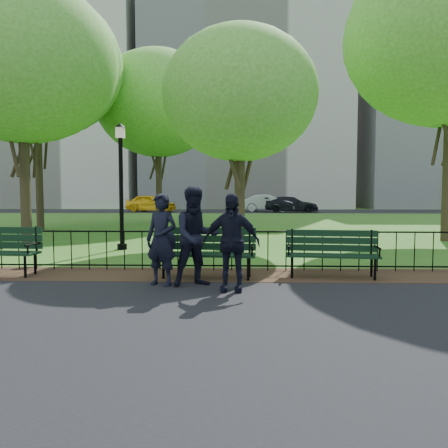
{
  "coord_description": "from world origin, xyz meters",
  "views": [
    {
      "loc": [
        1.14,
        -7.6,
        1.72
      ],
      "look_at": [
        0.84,
        1.5,
        1.08
      ],
      "focal_mm": 35.0,
      "sensor_mm": 36.0,
      "label": 1
    }
  ],
  "objects_px": {
    "person_left": "(161,240)",
    "sedan_dark": "(291,204)",
    "tree_near_e": "(240,95)",
    "tree_far_c": "(158,104)",
    "park_bench_main": "(188,244)",
    "park_bench_right_a": "(332,248)",
    "person_mid": "(196,236)",
    "taxi": "(151,203)",
    "person_right": "(231,242)",
    "sedan_silver": "(269,203)",
    "tree_mid_w": "(36,64)",
    "lamppost": "(121,181)",
    "tree_near_w": "(21,62)"
  },
  "relations": [
    {
      "from": "tree_near_e",
      "to": "tree_mid_w",
      "type": "height_order",
      "value": "tree_mid_w"
    },
    {
      "from": "person_right",
      "to": "taxi",
      "type": "distance_m",
      "value": 33.98
    },
    {
      "from": "person_right",
      "to": "sedan_dark",
      "type": "distance_m",
      "value": 33.19
    },
    {
      "from": "tree_near_e",
      "to": "sedan_dark",
      "type": "xyz_separation_m",
      "value": [
        4.85,
        25.78,
        -4.22
      ]
    },
    {
      "from": "park_bench_main",
      "to": "person_left",
      "type": "xyz_separation_m",
      "value": [
        -0.4,
        -0.76,
        0.17
      ]
    },
    {
      "from": "person_right",
      "to": "taxi",
      "type": "height_order",
      "value": "person_right"
    },
    {
      "from": "tree_far_c",
      "to": "person_right",
      "type": "xyz_separation_m",
      "value": [
        4.37,
        -17.11,
        -5.86
      ]
    },
    {
      "from": "tree_far_c",
      "to": "sedan_dark",
      "type": "distance_m",
      "value": 19.25
    },
    {
      "from": "person_mid",
      "to": "sedan_dark",
      "type": "relative_size",
      "value": 0.37
    },
    {
      "from": "park_bench_right_a",
      "to": "lamppost",
      "type": "xyz_separation_m",
      "value": [
        -5.5,
        4.32,
        1.49
      ]
    },
    {
      "from": "person_mid",
      "to": "sedan_dark",
      "type": "height_order",
      "value": "person_mid"
    },
    {
      "from": "person_left",
      "to": "person_mid",
      "type": "bearing_deg",
      "value": 20.73
    },
    {
      "from": "tree_near_w",
      "to": "taxi",
      "type": "xyz_separation_m",
      "value": [
        -1.08,
        26.25,
        -5.19
      ]
    },
    {
      "from": "park_bench_main",
      "to": "sedan_silver",
      "type": "height_order",
      "value": "sedan_silver"
    },
    {
      "from": "person_right",
      "to": "tree_near_w",
      "type": "bearing_deg",
      "value": 142.18
    },
    {
      "from": "lamppost",
      "to": "person_right",
      "type": "relative_size",
      "value": 2.24
    },
    {
      "from": "park_bench_right_a",
      "to": "sedan_dark",
      "type": "xyz_separation_m",
      "value": [
        2.98,
        31.44,
        0.13
      ]
    },
    {
      "from": "park_bench_main",
      "to": "tree_far_c",
      "type": "relative_size",
      "value": 0.22
    },
    {
      "from": "sedan_silver",
      "to": "sedan_dark",
      "type": "height_order",
      "value": "sedan_silver"
    },
    {
      "from": "person_left",
      "to": "sedan_dark",
      "type": "bearing_deg",
      "value": 101.0
    },
    {
      "from": "tree_near_e",
      "to": "tree_near_w",
      "type": "bearing_deg",
      "value": -177.84
    },
    {
      "from": "person_left",
      "to": "person_right",
      "type": "xyz_separation_m",
      "value": [
        1.3,
        -0.43,
        0.0
      ]
    },
    {
      "from": "tree_near_e",
      "to": "tree_mid_w",
      "type": "bearing_deg",
      "value": 148.45
    },
    {
      "from": "lamppost",
      "to": "taxi",
      "type": "relative_size",
      "value": 0.81
    },
    {
      "from": "park_bench_main",
      "to": "tree_near_e",
      "type": "bearing_deg",
      "value": 84.25
    },
    {
      "from": "person_right",
      "to": "sedan_silver",
      "type": "xyz_separation_m",
      "value": [
        3.01,
        33.23,
        -0.05
      ]
    },
    {
      "from": "lamppost",
      "to": "person_left",
      "type": "height_order",
      "value": "lamppost"
    },
    {
      "from": "park_bench_main",
      "to": "park_bench_right_a",
      "type": "xyz_separation_m",
      "value": [
        2.95,
        0.18,
        -0.1
      ]
    },
    {
      "from": "person_left",
      "to": "tree_mid_w",
      "type": "bearing_deg",
      "value": 144.82
    },
    {
      "from": "tree_far_c",
      "to": "taxi",
      "type": "bearing_deg",
      "value": 103.01
    },
    {
      "from": "tree_near_e",
      "to": "tree_far_c",
      "type": "height_order",
      "value": "tree_far_c"
    },
    {
      "from": "park_bench_right_a",
      "to": "tree_mid_w",
      "type": "distance_m",
      "value": 17.62
    },
    {
      "from": "tree_near_e",
      "to": "person_right",
      "type": "distance_m",
      "value": 8.13
    },
    {
      "from": "sedan_dark",
      "to": "tree_near_e",
      "type": "bearing_deg",
      "value": 172.39
    },
    {
      "from": "park_bench_right_a",
      "to": "sedan_dark",
      "type": "bearing_deg",
      "value": 91.01
    },
    {
      "from": "tree_near_w",
      "to": "sedan_dark",
      "type": "xyz_separation_m",
      "value": [
        11.99,
        26.04,
        -5.28
      ]
    },
    {
      "from": "park_bench_right_a",
      "to": "sedan_silver",
      "type": "bearing_deg",
      "value": 94.69
    },
    {
      "from": "park_bench_right_a",
      "to": "person_mid",
      "type": "bearing_deg",
      "value": -154.21
    },
    {
      "from": "tree_near_e",
      "to": "sedan_silver",
      "type": "distance_m",
      "value": 26.68
    },
    {
      "from": "park_bench_main",
      "to": "lamppost",
      "type": "height_order",
      "value": "lamppost"
    },
    {
      "from": "taxi",
      "to": "park_bench_main",
      "type": "bearing_deg",
      "value": -147.62
    },
    {
      "from": "tree_far_c",
      "to": "sedan_silver",
      "type": "relative_size",
      "value": 1.99
    },
    {
      "from": "person_left",
      "to": "tree_near_w",
      "type": "bearing_deg",
      "value": 153.88
    },
    {
      "from": "sedan_silver",
      "to": "park_bench_main",
      "type": "bearing_deg",
      "value": -174.15
    },
    {
      "from": "person_left",
      "to": "sedan_dark",
      "type": "xyz_separation_m",
      "value": [
        6.33,
        32.37,
        -0.14
      ]
    },
    {
      "from": "park_bench_main",
      "to": "park_bench_right_a",
      "type": "relative_size",
      "value": 1.1
    },
    {
      "from": "person_mid",
      "to": "taxi",
      "type": "relative_size",
      "value": 0.39
    },
    {
      "from": "park_bench_main",
      "to": "tree_near_w",
      "type": "bearing_deg",
      "value": 142.11
    },
    {
      "from": "park_bench_right_a",
      "to": "park_bench_main",
      "type": "bearing_deg",
      "value": -170.15
    },
    {
      "from": "tree_near_e",
      "to": "taxi",
      "type": "relative_size",
      "value": 1.5
    }
  ]
}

